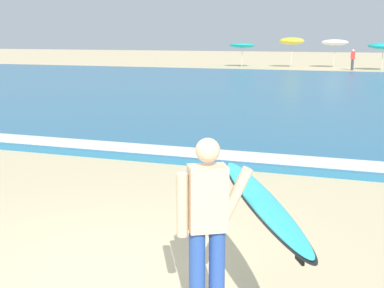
{
  "coord_description": "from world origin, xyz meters",
  "views": [
    {
      "loc": [
        2.6,
        -4.59,
        2.6
      ],
      "look_at": [
        0.33,
        2.06,
        1.1
      ],
      "focal_mm": 47.52,
      "sensor_mm": 36.0,
      "label": 1
    }
  ],
  "objects_px": {
    "beach_umbrella_0": "(242,45)",
    "beach_umbrella_1": "(292,41)",
    "surfer_with_board": "(232,213)",
    "beach_umbrella_2": "(335,42)",
    "beachgoer_near_row_left": "(353,59)",
    "beach_umbrella_3": "(383,46)"
  },
  "relations": [
    {
      "from": "beach_umbrella_0",
      "to": "beach_umbrella_2",
      "type": "height_order",
      "value": "beach_umbrella_2"
    },
    {
      "from": "beach_umbrella_1",
      "to": "beachgoer_near_row_left",
      "type": "relative_size",
      "value": 1.56
    },
    {
      "from": "beach_umbrella_0",
      "to": "beachgoer_near_row_left",
      "type": "distance_m",
      "value": 9.13
    },
    {
      "from": "beach_umbrella_1",
      "to": "surfer_with_board",
      "type": "bearing_deg",
      "value": -82.76
    },
    {
      "from": "beach_umbrella_1",
      "to": "beach_umbrella_3",
      "type": "relative_size",
      "value": 1.11
    },
    {
      "from": "beach_umbrella_0",
      "to": "beach_umbrella_1",
      "type": "xyz_separation_m",
      "value": [
        4.08,
        0.23,
        0.38
      ]
    },
    {
      "from": "beach_umbrella_3",
      "to": "surfer_with_board",
      "type": "bearing_deg",
      "value": -93.3
    },
    {
      "from": "beach_umbrella_1",
      "to": "beach_umbrella_3",
      "type": "xyz_separation_m",
      "value": [
        7.0,
        -1.39,
        -0.32
      ]
    },
    {
      "from": "surfer_with_board",
      "to": "beach_umbrella_2",
      "type": "height_order",
      "value": "beach_umbrella_2"
    },
    {
      "from": "beach_umbrella_0",
      "to": "beach_umbrella_1",
      "type": "relative_size",
      "value": 0.88
    },
    {
      "from": "beach_umbrella_3",
      "to": "beach_umbrella_2",
      "type": "bearing_deg",
      "value": 148.6
    },
    {
      "from": "beach_umbrella_2",
      "to": "surfer_with_board",
      "type": "bearing_deg",
      "value": -87.78
    },
    {
      "from": "beach_umbrella_3",
      "to": "beachgoer_near_row_left",
      "type": "bearing_deg",
      "value": -171.21
    },
    {
      "from": "surfer_with_board",
      "to": "beachgoer_near_row_left",
      "type": "relative_size",
      "value": 1.41
    },
    {
      "from": "beachgoer_near_row_left",
      "to": "beach_umbrella_3",
      "type": "bearing_deg",
      "value": 8.79
    },
    {
      "from": "beach_umbrella_1",
      "to": "beachgoer_near_row_left",
      "type": "height_order",
      "value": "beach_umbrella_1"
    },
    {
      "from": "beach_umbrella_3",
      "to": "beachgoer_near_row_left",
      "type": "distance_m",
      "value": 2.36
    },
    {
      "from": "beach_umbrella_2",
      "to": "beachgoer_near_row_left",
      "type": "relative_size",
      "value": 1.47
    },
    {
      "from": "beach_umbrella_2",
      "to": "beach_umbrella_3",
      "type": "bearing_deg",
      "value": -31.4
    },
    {
      "from": "surfer_with_board",
      "to": "beach_umbrella_1",
      "type": "relative_size",
      "value": 0.9
    },
    {
      "from": "beach_umbrella_0",
      "to": "beach_umbrella_1",
      "type": "height_order",
      "value": "beach_umbrella_1"
    },
    {
      "from": "surfer_with_board",
      "to": "beach_umbrella_0",
      "type": "relative_size",
      "value": 1.03
    }
  ]
}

